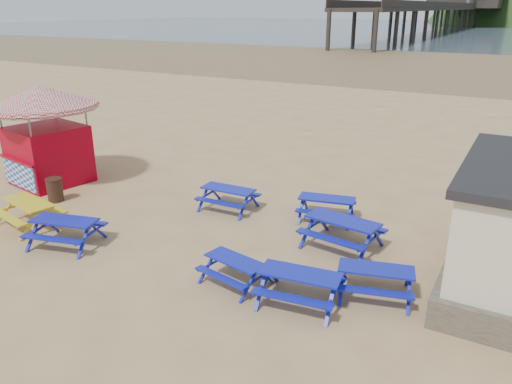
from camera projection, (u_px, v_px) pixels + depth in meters
The scene contains 13 objects.
ground at pixel (207, 233), 15.17m from camera, with size 400.00×400.00×0.00m, color tan.
wet_sand at pixel (465, 64), 60.17m from camera, with size 400.00×400.00×0.00m, color olive.
picnic_table_blue_a at pixel (228, 199), 16.82m from camera, with size 1.85×1.52×0.76m.
picnic_table_blue_b at pixel (326, 208), 16.03m from camera, with size 2.04×1.78×0.74m.
picnic_table_blue_c at pixel (342, 233), 14.11m from camera, with size 2.27×1.93×0.87m.
picnic_table_blue_d at pixel (66, 232), 14.29m from camera, with size 2.20×1.94×0.79m.
picnic_table_blue_e at pixel (236, 271), 12.30m from camera, with size 1.79×1.55×0.66m.
picnic_table_blue_f at pixel (375, 282), 11.76m from camera, with size 2.05×1.81×0.73m.
picnic_table_yellow at pixel (30, 214), 15.53m from camera, with size 2.23×1.94×0.81m.
ice_cream_kiosk at pixel (44, 123), 18.77m from camera, with size 4.87×4.87×3.75m.
litter_bin at pixel (55, 190), 17.51m from camera, with size 0.57×0.57×0.84m.
pier at pixel (463, 10), 167.33m from camera, with size 24.00×220.00×39.29m.
picnic_table_blue_g at pixel (300, 288), 11.47m from camera, with size 2.04×1.73×0.78m.
Camera 1 is at (8.04, -11.30, 6.45)m, focal length 35.00 mm.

